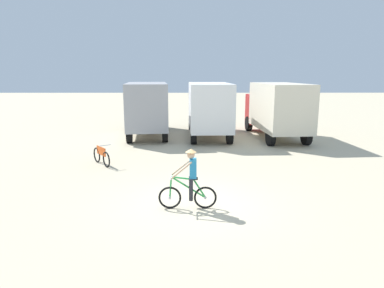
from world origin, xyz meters
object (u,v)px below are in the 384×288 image
(box_truck_grey_hauler, at_px, (147,106))
(cyclist_orange_shirt, at_px, (190,181))
(box_truck_avon_van, at_px, (209,107))
(box_truck_cream_rv, at_px, (277,108))
(bicycle_spare, at_px, (101,156))

(box_truck_grey_hauler, xyz_separation_m, cyclist_orange_shirt, (2.71, -12.14, -1.03))
(box_truck_grey_hauler, bearing_deg, box_truck_avon_van, -6.26)
(box_truck_cream_rv, relative_size, bicycle_spare, 4.85)
(box_truck_avon_van, relative_size, bicycle_spare, 4.79)
(box_truck_grey_hauler, bearing_deg, bicycle_spare, -99.17)
(box_truck_avon_van, bearing_deg, cyclist_orange_shirt, -95.70)
(box_truck_avon_van, height_order, bicycle_spare, box_truck_avon_van)
(cyclist_orange_shirt, height_order, bicycle_spare, cyclist_orange_shirt)
(box_truck_avon_van, distance_m, box_truck_cream_rv, 4.15)
(box_truck_grey_hauler, distance_m, box_truck_cream_rv, 8.05)
(box_truck_cream_rv, bearing_deg, box_truck_avon_van, 174.45)
(box_truck_grey_hauler, relative_size, cyclist_orange_shirt, 3.82)
(box_truck_grey_hauler, bearing_deg, cyclist_orange_shirt, -77.42)
(box_truck_avon_van, xyz_separation_m, box_truck_cream_rv, (4.13, -0.40, 0.00))
(cyclist_orange_shirt, relative_size, bicycle_spare, 1.28)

